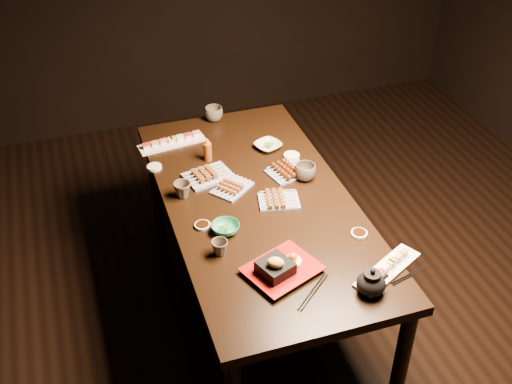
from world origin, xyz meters
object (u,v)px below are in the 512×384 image
at_px(edamame_bowl_green, 226,228).
at_px(teapot, 371,281).
at_px(edamame_bowl_cream, 268,146).
at_px(sushi_platter_far, 172,141).
at_px(dining_table, 259,257).
at_px(yakitori_plate_center, 232,185).
at_px(teacup_far_left, 182,190).
at_px(teacup_far_right, 214,114).
at_px(teacup_mid_right, 305,172).
at_px(sushi_platter_near, 388,267).
at_px(yakitori_plate_left, 208,173).
at_px(yakitori_plate_right, 279,198).
at_px(tempura_tray, 282,263).
at_px(condiment_bottle, 208,149).
at_px(teacup_near_left, 220,248).

height_order(edamame_bowl_green, teapot, teapot).
bearing_deg(edamame_bowl_cream, sushi_platter_far, 156.90).
bearing_deg(dining_table, yakitori_plate_center, 116.11).
height_order(edamame_bowl_green, teacup_far_left, teacup_far_left).
distance_m(edamame_bowl_green, teacup_far_right, 1.04).
xyz_separation_m(sushi_platter_far, teacup_far_left, (-0.05, -0.50, 0.02)).
height_order(dining_table, teacup_mid_right, teacup_mid_right).
distance_m(sushi_platter_near, yakitori_plate_left, 1.08).
relative_size(dining_table, teacup_far_left, 20.64).
distance_m(sushi_platter_near, teacup_far_left, 1.08).
distance_m(yakitori_plate_right, teapot, 0.72).
xyz_separation_m(tempura_tray, teacup_mid_right, (0.35, 0.62, -0.01)).
distance_m(sushi_platter_far, condiment_bottle, 0.27).
distance_m(dining_table, yakitori_plate_right, 0.41).
xyz_separation_m(sushi_platter_near, condiment_bottle, (-0.51, 1.09, 0.05)).
height_order(sushi_platter_far, teapot, teapot).
bearing_deg(edamame_bowl_green, yakitori_plate_left, 85.38).
bearing_deg(sushi_platter_far, condiment_bottle, 117.10).
xyz_separation_m(edamame_bowl_cream, tempura_tray, (-0.27, -0.96, 0.04)).
bearing_deg(dining_table, tempura_tray, -107.22).
bearing_deg(teacup_far_left, tempura_tray, -67.13).
relative_size(edamame_bowl_cream, teacup_far_right, 1.30).
height_order(dining_table, yakitori_plate_left, yakitori_plate_left).
height_order(sushi_platter_near, teapot, teapot).
relative_size(yakitori_plate_right, tempura_tray, 0.66).
bearing_deg(sushi_platter_near, edamame_bowl_green, 113.62).
bearing_deg(yakitori_plate_left, edamame_bowl_green, -107.86).
distance_m(edamame_bowl_cream, condiment_bottle, 0.35).
relative_size(edamame_bowl_green, teacup_near_left, 1.73).
distance_m(yakitori_plate_left, edamame_bowl_cream, 0.42).
bearing_deg(sushi_platter_far, tempura_tray, 93.26).
relative_size(dining_table, tempura_tray, 5.99).
xyz_separation_m(edamame_bowl_green, teacup_far_left, (-0.13, 0.33, 0.02)).
distance_m(tempura_tray, teacup_mid_right, 0.71).
bearing_deg(yakitori_plate_right, condiment_bottle, 128.37).
xyz_separation_m(teapot, condiment_bottle, (-0.38, 1.18, 0.01)).
bearing_deg(teacup_far_right, yakitori_plate_center, -97.83).
distance_m(edamame_bowl_cream, teacup_near_left, 0.90).
xyz_separation_m(edamame_bowl_cream, teapot, (0.04, -1.18, 0.04)).
height_order(teacup_far_right, condiment_bottle, condiment_bottle).
bearing_deg(teacup_near_left, tempura_tray, -41.96).
distance_m(teacup_near_left, teapot, 0.68).
bearing_deg(yakitori_plate_right, teacup_far_right, 108.13).
xyz_separation_m(tempura_tray, teacup_far_left, (-0.28, 0.67, -0.01)).
bearing_deg(yakitori_plate_left, condiment_bottle, 62.38).
bearing_deg(teacup_near_left, teapot, -38.74).
height_order(sushi_platter_near, condiment_bottle, condiment_bottle).
xyz_separation_m(sushi_platter_near, yakitori_plate_right, (-0.28, 0.61, 0.00)).
xyz_separation_m(sushi_platter_far, yakitori_plate_right, (0.39, -0.70, 0.00)).
xyz_separation_m(teacup_near_left, teapot, (0.53, -0.42, 0.03)).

